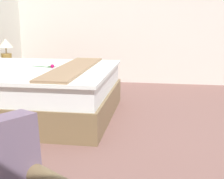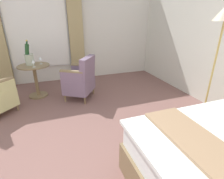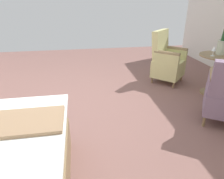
% 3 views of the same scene
% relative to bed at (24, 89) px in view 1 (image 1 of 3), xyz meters
% --- Properties ---
extents(ground_plane, '(8.17, 8.17, 0.00)m').
position_rel_bed_xyz_m(ground_plane, '(-1.00, -1.96, -0.36)').
color(ground_plane, '#7D5751').
extents(wall_far_side, '(0.12, 6.22, 2.77)m').
position_rel_bed_xyz_m(wall_far_side, '(2.39, -1.96, 1.03)').
color(wall_far_side, silver).
rests_on(wall_far_side, ground).
extents(bed, '(1.93, 2.27, 1.33)m').
position_rel_bed_xyz_m(bed, '(0.00, 0.00, 0.00)').
color(bed, olive).
rests_on(bed, ground).
extents(nightstand, '(0.46, 0.38, 0.58)m').
position_rel_bed_xyz_m(nightstand, '(1.13, 0.81, -0.07)').
color(nightstand, olive).
rests_on(nightstand, ground).
extents(bedside_lamp, '(0.25, 0.25, 0.35)m').
position_rel_bed_xyz_m(bedside_lamp, '(1.13, 0.81, 0.45)').
color(bedside_lamp, olive).
rests_on(bedside_lamp, nightstand).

